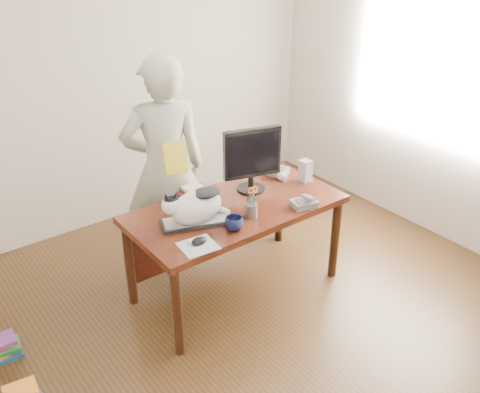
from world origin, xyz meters
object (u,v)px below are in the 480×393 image
at_px(monitor, 252,157).
at_px(coffee_mug, 234,223).
at_px(mouse, 199,241).
at_px(speaker, 305,171).
at_px(keyboard, 198,221).
at_px(baseball, 281,176).
at_px(phone, 304,203).
at_px(cat, 195,206).
at_px(person, 165,168).
at_px(book_stack, 194,191).
at_px(book_pile_b, 1,348).
at_px(pen_cup, 251,209).
at_px(desk, 230,219).
at_px(calculator, 276,171).

relative_size(monitor, coffee_mug, 4.11).
relative_size(mouse, speaker, 0.63).
relative_size(keyboard, baseball, 7.72).
height_order(mouse, phone, phone).
distance_m(cat, person, 0.65).
xyz_separation_m(cat, book_stack, (0.22, 0.36, -0.10)).
distance_m(phone, book_pile_b, 2.33).
distance_m(speaker, person, 1.12).
bearing_deg(book_pile_b, coffee_mug, -22.10).
xyz_separation_m(speaker, book_pile_b, (-2.42, 0.35, -0.77)).
height_order(pen_cup, coffee_mug, pen_cup).
relative_size(desk, baseball, 22.96).
distance_m(mouse, phone, 0.91).
bearing_deg(book_stack, cat, -120.70).
relative_size(pen_cup, speaker, 1.33).
height_order(book_stack, book_pile_b, book_stack).
distance_m(monitor, baseball, 0.40).
relative_size(speaker, person, 0.10).
height_order(desk, baseball, baseball).
relative_size(monitor, book_stack, 2.21).
bearing_deg(mouse, monitor, 34.06).
distance_m(keyboard, cat, 0.13).
xyz_separation_m(monitor, speaker, (0.45, -0.12, -0.20)).
bearing_deg(monitor, keyboard, -149.26).
distance_m(calculator, book_pile_b, 2.43).
distance_m(desk, calculator, 0.64).
bearing_deg(baseball, cat, -170.13).
height_order(desk, pen_cup, pen_cup).
relative_size(baseball, person, 0.04).
relative_size(keyboard, phone, 2.57).
height_order(desk, monitor, monitor).
height_order(coffee_mug, calculator, coffee_mug).
height_order(cat, monitor, monitor).
bearing_deg(calculator, speaker, -91.03).
relative_size(baseball, book_stack, 0.30).
xyz_separation_m(desk, book_stack, (-0.16, 0.25, 0.18)).
distance_m(keyboard, monitor, 0.69).
bearing_deg(cat, calculator, 36.58).
height_order(desk, person, person).
distance_m(phone, calculator, 0.58).
bearing_deg(person, desk, 132.82).
xyz_separation_m(keyboard, person, (0.12, 0.64, 0.14)).
height_order(mouse, book_pile_b, mouse).
height_order(cat, mouse, cat).
height_order(calculator, book_pile_b, calculator).
bearing_deg(person, book_pile_b, 27.58).
bearing_deg(cat, desk, 37.15).
height_order(desk, speaker, speaker).
bearing_deg(person, phone, 143.29).
bearing_deg(baseball, book_stack, 164.65).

